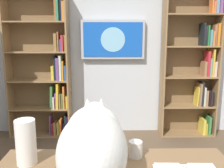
{
  "coord_description": "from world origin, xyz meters",
  "views": [
    {
      "loc": [
        0.09,
        1.42,
        1.44
      ],
      "look_at": [
        0.05,
        -1.1,
        0.96
      ],
      "focal_mm": 38.68,
      "sensor_mm": 36.0,
      "label": 1
    }
  ],
  "objects_px": {
    "cat": "(93,144)",
    "coffee_mug": "(136,149)",
    "bookshelf_left": "(196,63)",
    "paper_towel_roll": "(26,142)",
    "wall_mounted_tv": "(113,40)",
    "bookshelf_right": "(46,70)"
  },
  "relations": [
    {
      "from": "wall_mounted_tv",
      "to": "cat",
      "type": "xyz_separation_m",
      "value": [
        0.14,
        2.49,
        -0.48
      ]
    },
    {
      "from": "cat",
      "to": "coffee_mug",
      "type": "xyz_separation_m",
      "value": [
        -0.23,
        -0.23,
        -0.14
      ]
    },
    {
      "from": "bookshelf_left",
      "to": "bookshelf_right",
      "type": "bearing_deg",
      "value": -0.02
    },
    {
      "from": "coffee_mug",
      "to": "cat",
      "type": "bearing_deg",
      "value": 44.91
    },
    {
      "from": "bookshelf_right",
      "to": "cat",
      "type": "distance_m",
      "value": 2.55
    },
    {
      "from": "bookshelf_left",
      "to": "wall_mounted_tv",
      "type": "relative_size",
      "value": 2.39
    },
    {
      "from": "cat",
      "to": "coffee_mug",
      "type": "relative_size",
      "value": 7.0
    },
    {
      "from": "paper_towel_roll",
      "to": "cat",
      "type": "bearing_deg",
      "value": 156.36
    },
    {
      "from": "wall_mounted_tv",
      "to": "cat",
      "type": "height_order",
      "value": "wall_mounted_tv"
    },
    {
      "from": "bookshelf_left",
      "to": "wall_mounted_tv",
      "type": "height_order",
      "value": "bookshelf_left"
    },
    {
      "from": "bookshelf_left",
      "to": "bookshelf_right",
      "type": "height_order",
      "value": "bookshelf_left"
    },
    {
      "from": "paper_towel_roll",
      "to": "wall_mounted_tv",
      "type": "bearing_deg",
      "value": -102.61
    },
    {
      "from": "bookshelf_left",
      "to": "wall_mounted_tv",
      "type": "distance_m",
      "value": 1.25
    },
    {
      "from": "wall_mounted_tv",
      "to": "coffee_mug",
      "type": "xyz_separation_m",
      "value": [
        -0.09,
        2.26,
        -0.62
      ]
    },
    {
      "from": "bookshelf_right",
      "to": "paper_towel_roll",
      "type": "distance_m",
      "value": 2.29
    },
    {
      "from": "bookshelf_left",
      "to": "coffee_mug",
      "type": "bearing_deg",
      "value": 62.85
    },
    {
      "from": "paper_towel_roll",
      "to": "coffee_mug",
      "type": "height_order",
      "value": "paper_towel_roll"
    },
    {
      "from": "paper_towel_roll",
      "to": "bookshelf_right",
      "type": "bearing_deg",
      "value": -78.7
    },
    {
      "from": "cat",
      "to": "bookshelf_left",
      "type": "bearing_deg",
      "value": -119.25
    },
    {
      "from": "wall_mounted_tv",
      "to": "paper_towel_roll",
      "type": "height_order",
      "value": "wall_mounted_tv"
    },
    {
      "from": "cat",
      "to": "bookshelf_right",
      "type": "bearing_deg",
      "value": -71.06
    },
    {
      "from": "wall_mounted_tv",
      "to": "bookshelf_left",
      "type": "bearing_deg",
      "value": 176.12
    }
  ]
}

